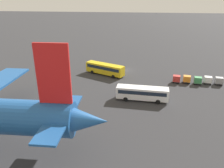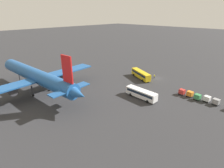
{
  "view_description": "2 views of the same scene",
  "coord_description": "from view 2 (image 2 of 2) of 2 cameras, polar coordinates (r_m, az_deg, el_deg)",
  "views": [
    {
      "loc": [
        -6.38,
        67.78,
        21.99
      ],
      "look_at": [
        0.79,
        23.51,
        4.21
      ],
      "focal_mm": 35.0,
      "sensor_mm": 36.0,
      "label": 1
    },
    {
      "loc": [
        -36.85,
        68.14,
        27.87
      ],
      "look_at": [
        2.69,
        27.56,
        4.56
      ],
      "focal_mm": 28.0,
      "sensor_mm": 36.0,
      "label": 2
    }
  ],
  "objects": [
    {
      "name": "ground_plane",
      "position": [
        82.33,
        14.9,
        1.8
      ],
      "size": [
        600.0,
        600.0,
        0.0
      ],
      "primitive_type": "plane",
      "color": "#2D2D30"
    },
    {
      "name": "airplane",
      "position": [
        68.97,
        -23.35,
        2.32
      ],
      "size": [
        52.99,
        45.81,
        16.98
      ],
      "rotation": [
        0.0,
        0.0,
        0.07
      ],
      "color": "#1E5193",
      "rests_on": "ground"
    },
    {
      "name": "shuttle_bus_near",
      "position": [
        80.05,
        9.39,
        3.21
      ],
      "size": [
        12.55,
        7.49,
        3.36
      ],
      "rotation": [
        0.0,
        0.0,
        -0.41
      ],
      "color": "gold",
      "rests_on": "ground"
    },
    {
      "name": "shuttle_bus_far",
      "position": [
        61.47,
        9.53,
        -2.97
      ],
      "size": [
        11.76,
        3.39,
        3.14
      ],
      "rotation": [
        0.0,
        0.0,
        -0.03
      ],
      "color": "white",
      "rests_on": "ground"
    },
    {
      "name": "worker_person",
      "position": [
        81.79,
        13.64,
        2.44
      ],
      "size": [
        0.38,
        0.38,
        1.74
      ],
      "color": "#1E1E2D",
      "rests_on": "ground"
    },
    {
      "name": "cargo_cart_grey",
      "position": [
        65.87,
        30.85,
        -4.94
      ],
      "size": [
        2.2,
        1.93,
        2.06
      ],
      "rotation": [
        0.0,
        0.0,
        -0.13
      ],
      "color": "#38383D",
      "rests_on": "ground"
    },
    {
      "name": "cargo_cart_white",
      "position": [
        66.54,
        28.61,
        -4.2
      ],
      "size": [
        2.2,
        1.93,
        2.06
      ],
      "rotation": [
        0.0,
        0.0,
        -0.13
      ],
      "color": "#38383D",
      "rests_on": "ground"
    },
    {
      "name": "cargo_cart_green",
      "position": [
        66.46,
        26.15,
        -3.75
      ],
      "size": [
        2.2,
        1.93,
        2.06
      ],
      "rotation": [
        0.0,
        0.0,
        -0.13
      ],
      "color": "#38383D",
      "rests_on": "ground"
    },
    {
      "name": "cargo_cart_orange",
      "position": [
        67.69,
        24.11,
        -2.93
      ],
      "size": [
        2.2,
        1.93,
        2.06
      ],
      "rotation": [
        0.0,
        0.0,
        -0.13
      ],
      "color": "#38383D",
      "rests_on": "ground"
    },
    {
      "name": "cargo_cart_red",
      "position": [
        68.32,
        21.88,
        -2.34
      ],
      "size": [
        2.2,
        1.93,
        2.06
      ],
      "rotation": [
        0.0,
        0.0,
        -0.13
      ],
      "color": "#38383D",
      "rests_on": "ground"
    }
  ]
}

